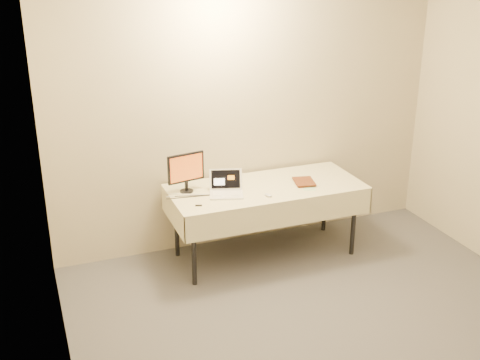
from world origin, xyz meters
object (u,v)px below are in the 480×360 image
object	(u,v)px
table	(266,192)
book	(295,171)
laptop	(226,188)
monitor	(186,170)

from	to	relation	value
table	book	distance (m)	0.34
laptop	book	bearing A→B (deg)	16.76
table	book	bearing A→B (deg)	-7.89
table	laptop	size ratio (longest dim) A/B	4.93
book	laptop	bearing A→B (deg)	-167.59
table	laptop	world-z (taller)	laptop
laptop	book	distance (m)	0.71
table	book	world-z (taller)	book
table	laptop	bearing A→B (deg)	-175.42
book	monitor	bearing A→B (deg)	-176.77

